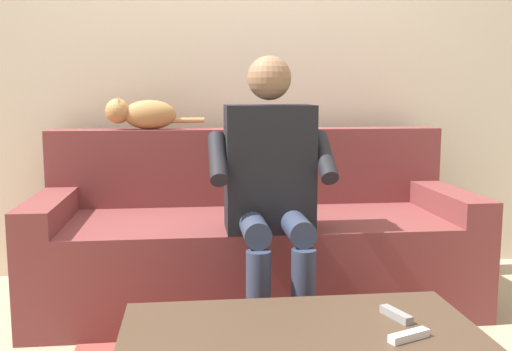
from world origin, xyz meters
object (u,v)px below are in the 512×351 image
Objects in this scene: cat_on_backrest at (141,113)px; person_solo_seated at (271,179)px; remote_gray at (396,315)px; couch at (254,241)px; remote_white at (409,336)px.

person_solo_seated is at bearing 130.38° from cat_on_backrest.
remote_gray is (-0.89, 1.53, -0.58)m from cat_on_backrest.
remote_white is (-0.30, 1.39, 0.07)m from couch.
cat_on_backrest reaches higher than couch.
remote_gray is 0.96× the size of remote_white.
cat_on_backrest is (0.58, -0.29, 0.65)m from couch.
person_solo_seated is 2.32× the size of cat_on_backrest.
person_solo_seated is 0.92m from remote_gray.
couch is 16.04× the size of remote_white.
couch reaches higher than remote_white.
remote_white is (0.02, 0.16, -0.00)m from remote_gray.
remote_gray is at bearing 60.54° from remote_white.
cat_on_backrest is at bearing 94.73° from remote_white.
couch is 1.43m from remote_white.
person_solo_seated is 9.52× the size of remote_gray.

